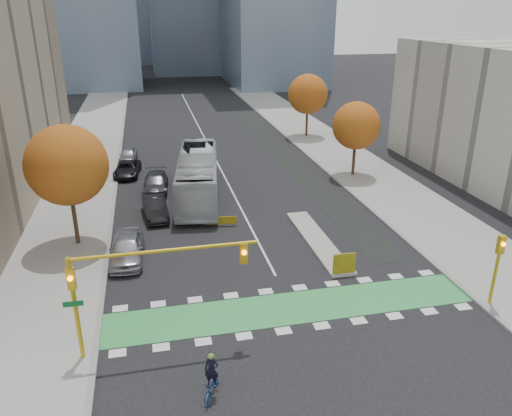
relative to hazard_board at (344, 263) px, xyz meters
name	(u,v)px	position (x,y,z in m)	size (l,w,h in m)	color
ground	(300,324)	(-4.00, -4.20, -0.80)	(300.00, 300.00, 0.00)	black
sidewalk_west	(70,204)	(-17.50, 15.80, -0.73)	(7.00, 120.00, 0.15)	gray
sidewalk_east	(376,181)	(9.50, 15.80, -0.73)	(7.00, 120.00, 0.15)	gray
curb_west	(114,200)	(-14.00, 15.80, -0.73)	(0.30, 120.00, 0.16)	gray
curb_east	(341,183)	(6.00, 15.80, -0.73)	(0.30, 120.00, 0.16)	gray
bike_crossing	(292,308)	(-4.00, -2.70, -0.79)	(20.00, 3.00, 0.01)	green
centre_line	(205,138)	(-4.00, 35.80, -0.80)	(0.15, 70.00, 0.01)	silver
bike_lane_paint	(285,156)	(3.50, 25.80, -0.80)	(2.50, 50.00, 0.01)	black
median_island	(317,240)	(0.00, 4.80, -0.72)	(1.60, 10.00, 0.16)	gray
hazard_board	(344,263)	(0.00, 0.00, 0.00)	(1.40, 0.12, 1.30)	yellow
tree_west	(67,165)	(-16.00, 7.80, 4.82)	(5.20, 5.20, 8.22)	#332114
tree_east_near	(356,126)	(8.00, 17.80, 4.06)	(4.40, 4.40, 7.08)	#332114
tree_east_far	(308,94)	(8.50, 33.80, 4.44)	(4.80, 4.80, 7.65)	#332114
traffic_signal_west	(133,276)	(-11.93, -4.71, 3.23)	(8.53, 0.56, 5.20)	#BF9914
traffic_signal_east	(498,260)	(6.50, -4.71, 1.93)	(0.35, 0.43, 4.10)	#BF9914
cyclist	(212,381)	(-9.05, -8.23, -0.10)	(1.28, 1.92, 2.10)	navy
bus	(198,176)	(-7.00, 15.27, 1.09)	(3.17, 13.54, 3.77)	#ABB1B3
parked_car_a	(127,248)	(-12.68, 4.80, 0.05)	(2.01, 5.01, 1.71)	#A1A1A6
parked_car_b	(155,208)	(-10.73, 11.56, -0.04)	(1.61, 4.61, 1.52)	black
parked_car_c	(156,183)	(-10.50, 17.56, -0.05)	(2.09, 5.14, 1.49)	#434347
parked_car_d	(127,169)	(-13.00, 22.56, -0.13)	(2.21, 4.79, 1.33)	black
parked_car_e	(128,155)	(-13.00, 27.56, -0.12)	(1.61, 3.99, 1.36)	#949499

